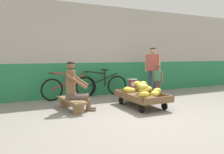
% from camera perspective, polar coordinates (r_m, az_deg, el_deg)
% --- Properties ---
extents(ground_plane, '(80.00, 80.00, 0.00)m').
position_cam_1_polar(ground_plane, '(4.66, 7.77, -10.41)').
color(ground_plane, gray).
extents(back_wall, '(16.00, 0.30, 2.85)m').
position_cam_1_polar(back_wall, '(7.22, -5.71, 6.64)').
color(back_wall, '#287F4C').
rests_on(back_wall, ground).
extents(banana_cart, '(0.86, 1.45, 0.36)m').
position_cam_1_polar(banana_cart, '(5.64, 7.53, -5.14)').
color(banana_cart, brown).
rests_on(banana_cart, ground).
extents(banana_pile, '(0.86, 1.21, 0.27)m').
position_cam_1_polar(banana_pile, '(5.56, 7.79, -2.91)').
color(banana_pile, gold).
rests_on(banana_pile, banana_cart).
extents(low_bench, '(0.44, 1.13, 0.27)m').
position_cam_1_polar(low_bench, '(5.33, -10.32, -6.24)').
color(low_bench, olive).
rests_on(low_bench, ground).
extents(vendor_seated, '(0.74, 0.63, 1.14)m').
position_cam_1_polar(vendor_seated, '(5.26, -9.44, -2.32)').
color(vendor_seated, brown).
rests_on(vendor_seated, ground).
extents(plastic_crate, '(0.36, 0.28, 0.30)m').
position_cam_1_polar(plastic_crate, '(6.66, 5.11, -4.28)').
color(plastic_crate, '#19847F').
rests_on(plastic_crate, ground).
extents(weighing_scale, '(0.30, 0.30, 0.29)m').
position_cam_1_polar(weighing_scale, '(6.61, 5.13, -1.70)').
color(weighing_scale, '#28282D').
rests_on(weighing_scale, plastic_crate).
extents(bicycle_near_left, '(1.66, 0.48, 0.86)m').
position_cam_1_polar(bicycle_near_left, '(6.67, -10.89, -2.58)').
color(bicycle_near_left, black).
rests_on(bicycle_near_left, ground).
extents(bicycle_far_left, '(1.66, 0.48, 0.86)m').
position_cam_1_polar(bicycle_far_left, '(7.02, -2.63, -2.10)').
color(bicycle_far_left, black).
rests_on(bicycle_far_left, ground).
extents(customer_adult, '(0.36, 0.38, 1.53)m').
position_cam_1_polar(customer_adult, '(7.21, 10.32, 2.80)').
color(customer_adult, '#38425B').
rests_on(customer_adult, ground).
extents(customer_child, '(0.22, 0.26, 0.96)m').
position_cam_1_polar(customer_child, '(6.96, 11.62, -0.27)').
color(customer_child, brown).
rests_on(customer_child, ground).
extents(shopping_bag, '(0.18, 0.12, 0.24)m').
position_cam_1_polar(shopping_bag, '(6.34, 7.81, -5.07)').
color(shopping_bag, '#3370B7').
rests_on(shopping_bag, ground).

